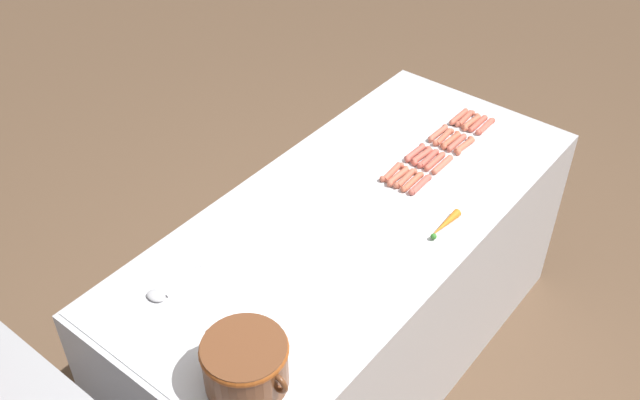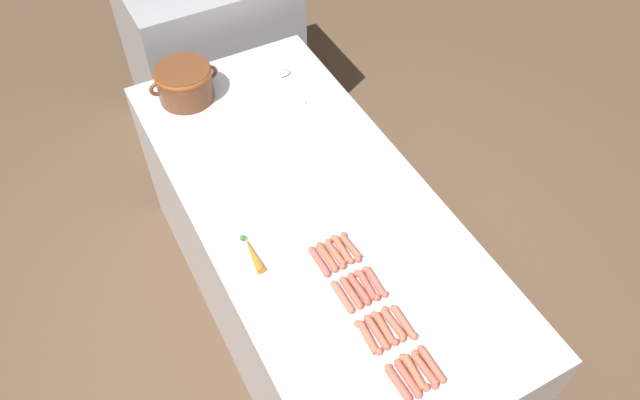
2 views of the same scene
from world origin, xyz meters
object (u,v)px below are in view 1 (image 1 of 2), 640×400
hot_dog_7 (412,182)px  hot_dog_10 (428,159)px  hot_dog_0 (485,126)px  hot_dog_18 (415,153)px  hot_dog_8 (471,122)px  hot_dog_5 (457,143)px  hot_dog_19 (392,172)px  bean_pot (245,362)px  hot_dog_1 (464,145)px  hot_dog_2 (442,165)px  hot_dog_14 (422,156)px  serving_spoon (167,289)px  hot_dog_17 (438,133)px  carrot (444,225)px  hot_dog_13 (443,137)px  hot_dog_15 (398,176)px  hot_dog_11 (405,178)px  hot_dog_3 (420,185)px  hot_dog_4 (478,124)px  hot_dog_9 (451,140)px  hot_dog_6 (435,161)px  hot_dog_12 (465,119)px  hot_dog_16 (459,117)px

hot_dog_7 → hot_dog_10: (0.03, -0.17, 0.00)m
hot_dog_0 → hot_dog_18: size_ratio=1.00×
hot_dog_8 → hot_dog_5: bearing=99.8°
hot_dog_19 → bean_pot: (-0.23, 1.10, 0.08)m
hot_dog_1 → hot_dog_2: (0.00, 0.17, 0.00)m
hot_dog_14 → hot_dog_19: size_ratio=1.00×
hot_dog_10 → serving_spoon: hot_dog_10 is taller
hot_dog_17 → hot_dog_8: bearing=-112.6°
carrot → bean_pot: bearing=84.1°
hot_dog_17 → hot_dog_0: bearing=-127.6°
hot_dog_13 → hot_dog_15: size_ratio=1.00×
hot_dog_17 → carrot: bearing=123.7°
hot_dog_17 → carrot: size_ratio=0.80×
hot_dog_0 → hot_dog_5: (0.03, 0.18, 0.00)m
hot_dog_2 → hot_dog_8: 0.35m
hot_dog_0 → hot_dog_15: size_ratio=1.00×
hot_dog_11 → hot_dog_15: size_ratio=1.00×
hot_dog_1 → hot_dog_17: size_ratio=1.00×
hot_dog_3 → hot_dog_14: (0.10, -0.17, 0.00)m
hot_dog_19 → hot_dog_8: bearing=-97.5°
hot_dog_11 → hot_dog_4: bearing=-93.5°
hot_dog_8 → hot_dog_9: 0.18m
hot_dog_7 → serving_spoon: bearing=71.9°
hot_dog_2 → hot_dog_6: size_ratio=1.00×
hot_dog_6 → hot_dog_17: same height
hot_dog_11 → carrot: bearing=151.3°
hot_dog_8 → serving_spoon: hot_dog_8 is taller
hot_dog_2 → hot_dog_18: size_ratio=1.00×
hot_dog_9 → hot_dog_10: bearing=88.8°
hot_dog_12 → hot_dog_14: bearing=90.1°
hot_dog_2 → serving_spoon: size_ratio=0.54×
hot_dog_11 → carrot: (-0.27, 0.15, 0.00)m
hot_dog_19 → hot_dog_15: bearing=169.2°
hot_dog_19 → hot_dog_11: bearing=179.9°
hot_dog_16 → hot_dog_3: bearing=104.0°
hot_dog_1 → hot_dog_11: (0.07, 0.34, 0.00)m
hot_dog_1 → hot_dog_14: 0.20m
hot_dog_0 → hot_dog_16: size_ratio=1.00×
hot_dog_13 → hot_dog_11: bearing=95.4°
hot_dog_5 → hot_dog_9: size_ratio=1.00×
hot_dog_3 → hot_dog_8: (0.07, -0.52, 0.00)m
hot_dog_11 → hot_dog_12: (0.03, -0.53, 0.00)m
hot_dog_4 → hot_dog_0: bearing=-178.8°
hot_dog_10 → hot_dog_19: (0.07, 0.17, 0.00)m
carrot → hot_dog_18: bearing=-43.6°
serving_spoon → carrot: bearing=-123.3°
hot_dog_1 → serving_spoon: (0.36, 1.34, -0.00)m
hot_dog_18 → hot_dog_8: bearing=-101.1°
hot_dog_8 → hot_dog_18: same height
hot_dog_5 → hot_dog_8: size_ratio=1.00×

